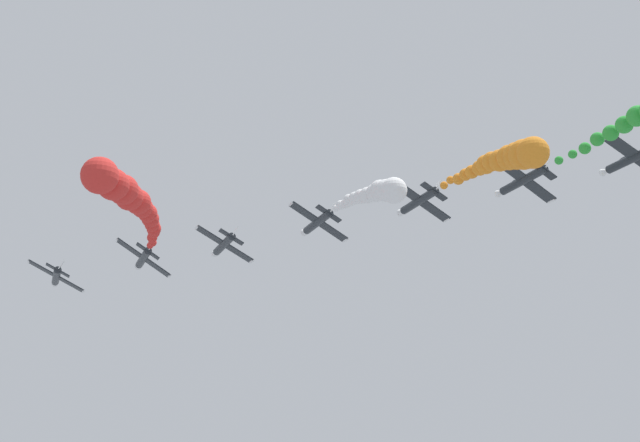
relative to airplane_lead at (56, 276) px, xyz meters
The scene contains 10 objects.
airplane_lead is the anchor object (origin of this frame).
airplane_left_inner 15.43m from the airplane_lead, 41.35° to the right, with size 8.35×10.35×5.28m.
smoke_trail_left_inner 41.66m from the airplane_lead, 82.61° to the right, with size 11.71×33.10×4.28m.
airplane_right_inner 27.91m from the airplane_lead, 38.24° to the right, with size 8.65×10.35×4.72m.
airplane_left_outer 42.01m from the airplane_lead, 37.62° to the right, with size 8.56×10.35×4.90m.
smoke_trail_left_outer 55.63m from the airplane_lead, 53.11° to the right, with size 3.01×17.98×4.84m.
airplane_right_outer 56.40m from the airplane_lead, 37.74° to the right, with size 8.54×10.35×4.95m.
smoke_trail_right_outer 71.31m from the airplane_lead, 52.94° to the right, with size 4.39×22.77×6.00m.
airplane_trailing 70.16m from the airplane_lead, 38.39° to the right, with size 8.45×10.35×5.12m.
airplane_high_slot 83.76m from the airplane_lead, 38.51° to the right, with size 8.70×10.35×4.62m.
Camera 1 is at (-35.21, -91.66, 31.21)m, focal length 41.88 mm.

